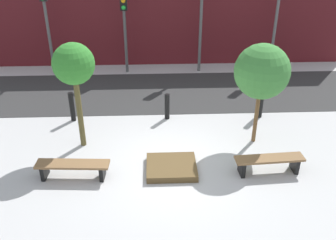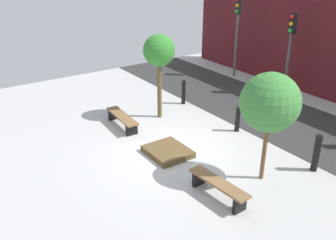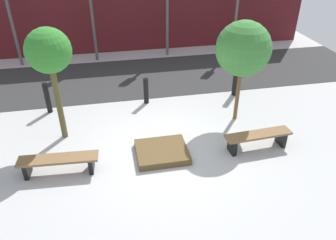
% 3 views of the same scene
% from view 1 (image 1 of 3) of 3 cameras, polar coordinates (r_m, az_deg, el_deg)
% --- Properties ---
extents(ground_plane, '(18.00, 18.00, 0.00)m').
position_cam_1_polar(ground_plane, '(9.98, 0.47, -6.93)').
color(ground_plane, '#B2B2B2').
extents(road_strip, '(18.00, 3.65, 0.01)m').
position_cam_1_polar(road_strip, '(14.06, -0.48, 4.32)').
color(road_strip, '#2F2F2F').
rests_on(road_strip, ground).
extents(building_facade, '(16.20, 0.50, 3.90)m').
position_cam_1_polar(building_facade, '(16.49, -0.91, 15.17)').
color(building_facade, '#511419').
rests_on(building_facade, ground).
extents(bench_left, '(1.84, 0.52, 0.43)m').
position_cam_1_polar(bench_left, '(9.68, -14.29, -6.95)').
color(bench_left, black).
rests_on(bench_left, ground).
extents(bench_right, '(1.78, 0.49, 0.45)m').
position_cam_1_polar(bench_right, '(9.89, 15.15, -6.15)').
color(bench_right, black).
rests_on(bench_right, ground).
extents(planter_bed, '(1.29, 1.12, 0.18)m').
position_cam_1_polar(planter_bed, '(9.77, 0.53, -7.19)').
color(planter_bed, brown).
rests_on(planter_bed, ground).
extents(tree_behind_left_bench, '(1.10, 1.10, 3.01)m').
position_cam_1_polar(tree_behind_left_bench, '(10.05, -14.18, 8.03)').
color(tree_behind_left_bench, brown).
rests_on(tree_behind_left_bench, ground).
extents(tree_behind_right_bench, '(1.50, 1.50, 2.92)m').
position_cam_1_polar(tree_behind_right_bench, '(10.35, 14.12, 7.14)').
color(tree_behind_right_bench, brown).
rests_on(tree_behind_right_bench, ground).
extents(bollard_far_left, '(0.16, 0.16, 0.97)m').
position_cam_1_polar(bollard_far_left, '(12.25, -14.42, 1.96)').
color(bollard_far_left, black).
rests_on(bollard_far_left, ground).
extents(bollard_left, '(0.16, 0.16, 0.86)m').
position_cam_1_polar(bollard_left, '(12.01, -0.14, 2.06)').
color(bollard_left, black).
rests_on(bollard_left, ground).
extents(bollard_center, '(0.19, 0.19, 1.07)m').
position_cam_1_polar(bollard_center, '(12.44, 13.93, 2.70)').
color(bollard_center, black).
rests_on(bollard_center, ground).
extents(traffic_light_west, '(0.28, 0.27, 3.71)m').
position_cam_1_polar(traffic_light_west, '(15.81, -18.21, 15.49)').
color(traffic_light_west, '#505050').
rests_on(traffic_light_west, ground).
extents(traffic_light_mid_west, '(0.28, 0.27, 3.33)m').
position_cam_1_polar(traffic_light_mid_west, '(15.35, -6.69, 15.36)').
color(traffic_light_mid_west, '#4A4A4A').
rests_on(traffic_light_mid_west, ground).
extents(traffic_light_mid_east, '(0.28, 0.27, 4.01)m').
position_cam_1_polar(traffic_light_mid_east, '(15.35, 5.14, 17.10)').
color(traffic_light_mid_east, '#535353').
rests_on(traffic_light_mid_east, ground).
extents(traffic_light_east, '(0.28, 0.27, 3.95)m').
position_cam_1_polar(traffic_light_east, '(16.02, 16.45, 16.46)').
color(traffic_light_east, '#5B5B5B').
rests_on(traffic_light_east, ground).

